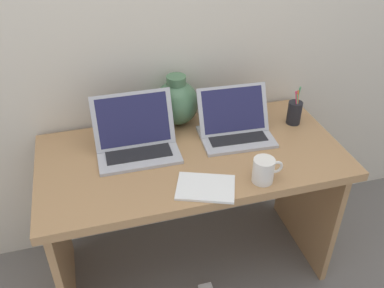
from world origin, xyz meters
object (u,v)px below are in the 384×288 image
Objects in this scene: laptop_left at (136,137)px; laptop_right at (235,124)px; coffee_mug at (264,170)px; green_vase at (177,102)px; notebook_stack at (206,187)px; pen_cup at (294,112)px.

laptop_right is (0.46, -0.01, -0.01)m from laptop_left.
laptop_left reaches higher than laptop_right.
laptop_right is at bearing 89.10° from coffee_mug.
laptop_right is at bearing -38.27° from green_vase.
green_vase reaches higher than notebook_stack.
laptop_right is 0.30m from green_vase.
notebook_stack is 0.67m from pen_cup.
green_vase reaches higher than laptop_right.
pen_cup is (0.56, 0.36, 0.06)m from notebook_stack.
green_vase is (0.23, 0.18, 0.05)m from laptop_left.
green_vase is 1.93× the size of coffee_mug.
green_vase reaches higher than coffee_mug.
notebook_stack is (-0.01, -0.52, -0.11)m from green_vase.
green_vase is 1.29× the size of pen_cup.
laptop_right is at bearing -0.71° from laptop_left.
pen_cup is (0.78, 0.02, -0.00)m from laptop_left.
notebook_stack is 1.19× the size of pen_cup.
coffee_mug is (0.24, -0.02, 0.05)m from notebook_stack.
pen_cup is (0.55, -0.16, -0.05)m from green_vase.
green_vase is (-0.23, 0.18, 0.06)m from laptop_right.
green_vase is 0.58m from coffee_mug.
pen_cup reaches higher than coffee_mug.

